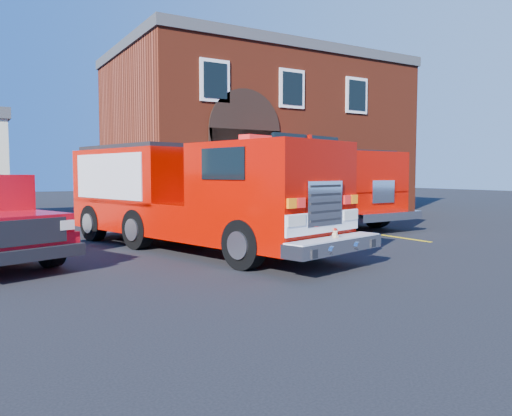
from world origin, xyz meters
TOP-DOWN VIEW (x-y plane):
  - ground at (0.00, 0.00)m, footprint 100.00×100.00m
  - parking_stripe_near at (6.50, 1.00)m, footprint 0.12×3.00m
  - parking_stripe_mid at (6.50, 4.00)m, footprint 0.12×3.00m
  - parking_stripe_far at (6.50, 7.00)m, footprint 0.12×3.00m
  - fire_station at (8.99, 13.98)m, footprint 15.20×10.20m
  - fire_engine at (-0.13, 2.00)m, footprint 4.92×9.77m
  - secondary_truck at (6.57, 6.38)m, footprint 3.49×9.48m

SIDE VIEW (x-z plane):
  - ground at x=0.00m, z-range 0.00..0.00m
  - parking_stripe_near at x=6.50m, z-range 0.00..0.01m
  - parking_stripe_mid at x=6.50m, z-range 0.00..0.01m
  - parking_stripe_far at x=6.50m, z-range 0.00..0.01m
  - fire_engine at x=-0.13m, z-range 0.05..2.95m
  - secondary_truck at x=6.57m, z-range 0.14..3.15m
  - fire_station at x=8.99m, z-range 0.03..8.48m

